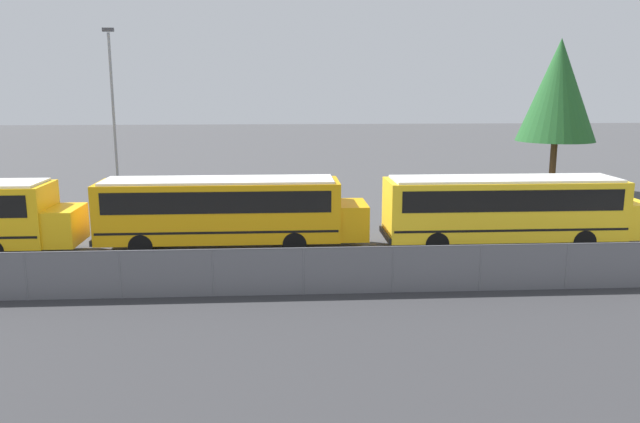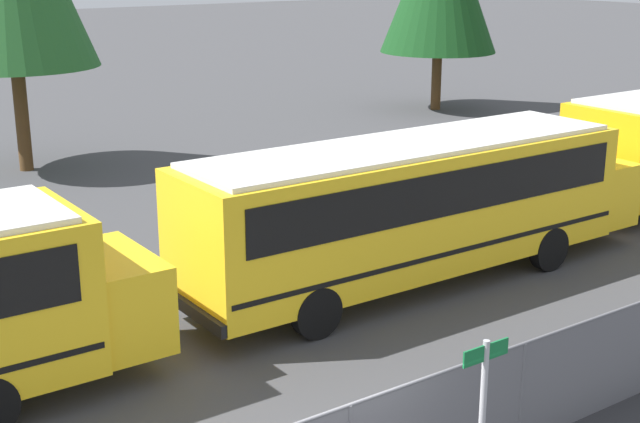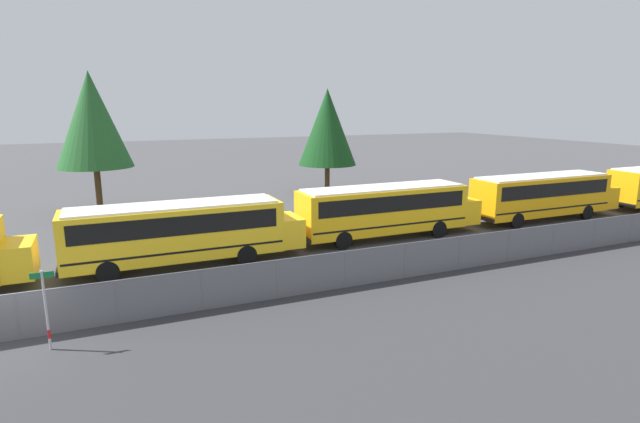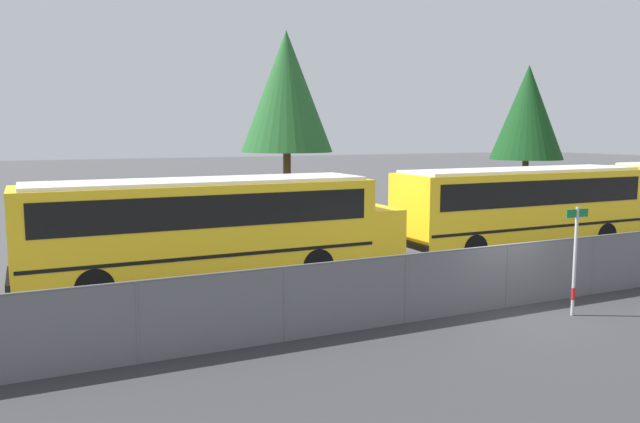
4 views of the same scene
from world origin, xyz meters
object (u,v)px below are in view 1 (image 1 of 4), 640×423
(school_bus_2, at_px, (226,208))
(school_bus_3, at_px, (508,206))
(light_pole, at_px, (113,115))
(tree_1, at_px, (558,90))

(school_bus_2, height_order, school_bus_3, same)
(school_bus_2, xyz_separation_m, light_pole, (-6.91, 9.18, 3.61))
(school_bus_2, height_order, light_pole, light_pole)
(school_bus_3, bearing_deg, tree_1, 60.23)
(school_bus_2, relative_size, light_pole, 1.14)
(school_bus_3, xyz_separation_m, tree_1, (8.70, 15.21, 4.90))
(school_bus_3, height_order, light_pole, light_pole)
(school_bus_2, distance_m, light_pole, 12.04)
(school_bus_3, height_order, tree_1, tree_1)
(school_bus_3, bearing_deg, school_bus_2, 178.25)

